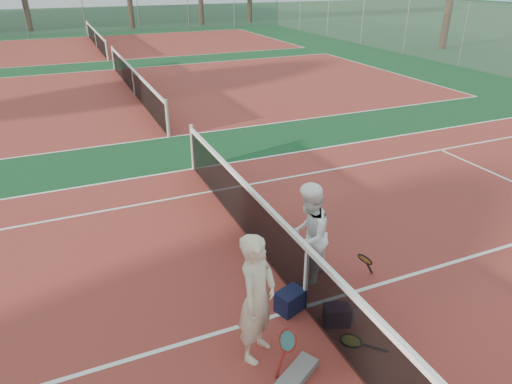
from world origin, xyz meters
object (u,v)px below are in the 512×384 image
player_a (257,298)px  racket_red (287,351)px  net_main (306,278)px  player_b (309,236)px  racket_black_held (364,267)px  sports_bag_navy (290,301)px  water_bottle (356,312)px  racket_spare (351,341)px  sports_bag_purple (337,315)px

player_a → racket_red: size_ratio=3.03×
net_main → player_a: player_a is taller
player_a → player_b: (1.31, 1.09, -0.07)m
racket_black_held → racket_red: bearing=7.4°
racket_red → sports_bag_navy: size_ratio=1.41×
net_main → water_bottle: bearing=-46.0°
water_bottle → racket_red: bearing=-163.2°
racket_spare → net_main: bearing=-27.8°
net_main → water_bottle: size_ratio=36.60×
sports_bag_navy → sports_bag_purple: (0.44, -0.49, -0.02)m
sports_bag_purple → player_b: bearing=83.8°
racket_spare → sports_bag_purple: (0.01, 0.37, 0.12)m
net_main → racket_spare: size_ratio=18.30×
racket_spare → sports_bag_navy: 0.98m
player_a → sports_bag_navy: size_ratio=4.28×
racket_red → racket_black_held: size_ratio=1.10×
net_main → water_bottle: 0.80m
player_a → sports_bag_purple: size_ratio=4.96×
net_main → player_a: bearing=-151.8°
sports_bag_navy → player_a: bearing=-143.7°
racket_red → racket_black_held: (1.85, 1.07, -0.03)m
racket_spare → water_bottle: size_ratio=2.00×
racket_spare → racket_red: bearing=50.2°
sports_bag_purple → water_bottle: bearing=-13.1°
player_b → racket_black_held: 1.01m
racket_black_held → net_main: bearing=-13.2°
sports_bag_navy → net_main: bearing=-10.6°
racket_spare → water_bottle: (0.27, 0.31, 0.14)m
player_a → water_bottle: (1.45, -0.00, -0.70)m
player_a → racket_black_held: player_a is taller
racket_red → racket_spare: racket_red is taller
player_a → racket_spare: size_ratio=2.82×
racket_red → racket_spare: 1.00m
player_a → racket_spare: player_a is taller
player_a → water_bottle: 1.61m
racket_spare → water_bottle: bearing=-83.8°
player_b → sports_bag_purple: player_b is taller
racket_red → racket_spare: bearing=-21.7°
net_main → sports_bag_navy: 0.41m
racket_black_held → racket_spare: bearing=26.0°
racket_spare → sports_bag_purple: 0.39m
player_b → racket_spare: bearing=40.6°
racket_black_held → racket_spare: 1.37m
sports_bag_purple → racket_spare: bearing=-91.6°
racket_black_held → player_b: bearing=-49.5°
player_a → sports_bag_navy: (0.75, 0.55, -0.69)m
player_b → racket_spare: size_ratio=2.59×
player_b → sports_bag_navy: player_b is taller
net_main → racket_red: size_ratio=19.66×
racket_spare → sports_bag_navy: bearing=-16.5°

